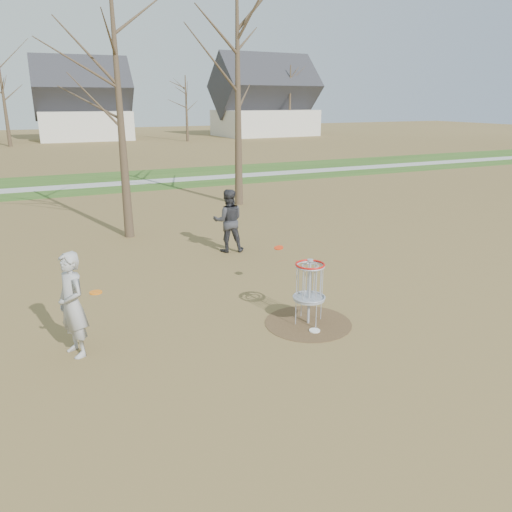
{
  "coord_description": "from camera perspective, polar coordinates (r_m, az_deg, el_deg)",
  "views": [
    {
      "loc": [
        -4.93,
        -8.13,
        4.42
      ],
      "look_at": [
        -0.5,
        1.5,
        1.1
      ],
      "focal_mm": 35.0,
      "sensor_mm": 36.0,
      "label": 1
    }
  ],
  "objects": [
    {
      "name": "discs_in_play",
      "position": [
        10.37,
        -5.81,
        -1.1
      ],
      "size": [
        4.59,
        1.75,
        0.18
      ],
      "color": "red",
      "rests_on": "ground"
    },
    {
      "name": "disc_grounded",
      "position": [
        10.14,
        6.71,
        -8.45
      ],
      "size": [
        0.22,
        0.22,
        0.02
      ],
      "primitive_type": "cylinder",
      "color": "white",
      "rests_on": "dirt_circle"
    },
    {
      "name": "player_standing",
      "position": [
        9.43,
        -20.28,
        -5.26
      ],
      "size": [
        0.68,
        0.82,
        1.93
      ],
      "primitive_type": "imported",
      "rotation": [
        0.0,
        0.0,
        -1.21
      ],
      "color": "#A3A3A3",
      "rests_on": "ground"
    },
    {
      "name": "dirt_circle",
      "position": [
        10.48,
        5.97,
        -7.62
      ],
      "size": [
        1.8,
        1.8,
        0.01
      ],
      "primitive_type": "cylinder",
      "color": "#47331E",
      "rests_on": "ground"
    },
    {
      "name": "player_throwing",
      "position": [
        15.05,
        -3.19,
        4.05
      ],
      "size": [
        1.09,
        0.95,
        1.9
      ],
      "primitive_type": "imported",
      "rotation": [
        0.0,
        0.0,
        2.86
      ],
      "color": "#2F2F34",
      "rests_on": "ground"
    },
    {
      "name": "ground",
      "position": [
        10.48,
        5.97,
        -7.64
      ],
      "size": [
        160.0,
        160.0,
        0.0
      ],
      "primitive_type": "plane",
      "color": "brown",
      "rests_on": "ground"
    },
    {
      "name": "green_band",
      "position": [
        29.87,
        -15.09,
        8.31
      ],
      "size": [
        160.0,
        8.0,
        0.01
      ],
      "primitive_type": "cube",
      "color": "#2D5119",
      "rests_on": "ground"
    },
    {
      "name": "bare_trees",
      "position": [
        44.43,
        -16.86,
        17.89
      ],
      "size": [
        52.62,
        44.98,
        9.0
      ],
      "color": "#382B1E",
      "rests_on": "ground"
    },
    {
      "name": "disc_golf_basket",
      "position": [
        10.13,
        6.13,
        -2.96
      ],
      "size": [
        0.64,
        0.64,
        1.35
      ],
      "color": "#9EA3AD",
      "rests_on": "ground"
    },
    {
      "name": "footpath",
      "position": [
        28.9,
        -14.74,
        8.06
      ],
      "size": [
        160.0,
        1.5,
        0.01
      ],
      "primitive_type": "cube",
      "color": "#9E9E99",
      "rests_on": "green_band"
    },
    {
      "name": "houses_row",
      "position": [
        61.39,
        -16.69,
        15.87
      ],
      "size": [
        56.51,
        10.01,
        7.26
      ],
      "color": "silver",
      "rests_on": "ground"
    }
  ]
}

